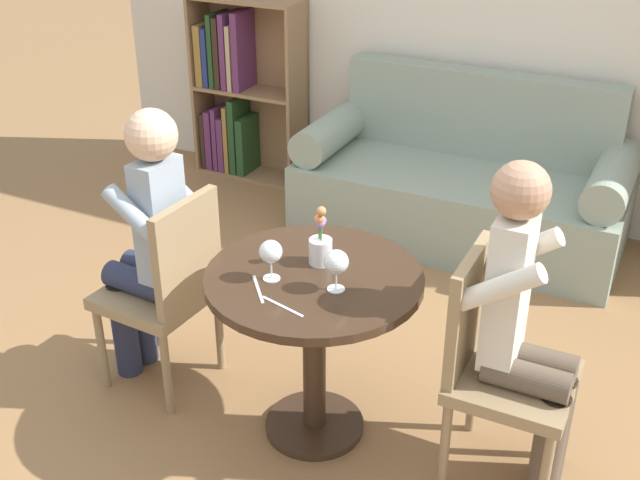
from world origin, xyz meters
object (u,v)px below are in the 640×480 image
chair_right (495,361)px  person_left (149,243)px  person_right (526,328)px  wine_glass_right (336,263)px  couch (462,187)px  wine_glass_left (271,253)px  chair_left (169,285)px  flower_vase (320,244)px  bookshelf_left (239,92)px

chair_right → person_left: (-1.44, -0.08, 0.17)m
person_right → wine_glass_right: person_right is taller
couch → chair_right: bearing=-69.5°
couch → wine_glass_left: (-0.12, -1.99, 0.52)m
wine_glass_right → chair_left: bearing=175.6°
chair_left → wine_glass_left: 0.65m
chair_right → person_left: size_ratio=0.72×
couch → chair_right: (0.67, -1.81, 0.18)m
chair_right → flower_vase: 0.76m
bookshelf_left → person_left: size_ratio=0.96×
couch → flower_vase: flower_vase is taller
couch → wine_glass_left: size_ratio=11.86×
person_right → flower_vase: size_ratio=5.30×
wine_glass_left → couch: bearing=86.4°
couch → person_left: 2.07m
person_right → wine_glass_right: 0.69m
flower_vase → bookshelf_left: bearing=128.2°
wine_glass_left → wine_glass_right: (0.24, 0.04, 0.00)m
couch → chair_left: size_ratio=2.04×
chair_left → chair_right: (1.35, 0.09, 0.00)m
wine_glass_left → bookshelf_left: bearing=124.0°
person_left → wine_glass_left: (0.64, -0.11, 0.16)m
person_left → flower_vase: 0.76m
chair_right → wine_glass_left: size_ratio=5.81×
person_left → person_right: size_ratio=0.99×
person_right → chair_left: bearing=93.5°
person_left → flower_vase: (0.74, 0.08, 0.14)m
person_right → wine_glass_right: size_ratio=8.03×
wine_glass_right → chair_right: bearing=15.1°
chair_right → wine_glass_right: bearing=105.0°
wine_glass_right → flower_vase: size_ratio=0.66×
couch → wine_glass_right: 2.03m
wine_glass_left → wine_glass_right: wine_glass_right is taller
couch → person_right: 1.99m
chair_left → person_right: 1.45m
person_left → flower_vase: size_ratio=5.26×
couch → flower_vase: bearing=-90.6°
chair_left → flower_vase: (0.66, 0.09, 0.31)m
person_left → wine_glass_right: 0.90m
flower_vase → wine_glass_right: bearing=-47.7°
bookshelf_left → person_left: person_left is taller
person_right → bookshelf_left: bearing=49.3°
bookshelf_left → wine_glass_right: size_ratio=7.67×
chair_left → person_left: person_left is taller
wine_glass_left → chair_right: bearing=13.2°
person_right → wine_glass_left: size_ratio=8.12×
chair_left → wine_glass_left: chair_left is taller
chair_left → flower_vase: 0.73m
chair_right → person_right: 0.19m
chair_right → flower_vase: flower_vase is taller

